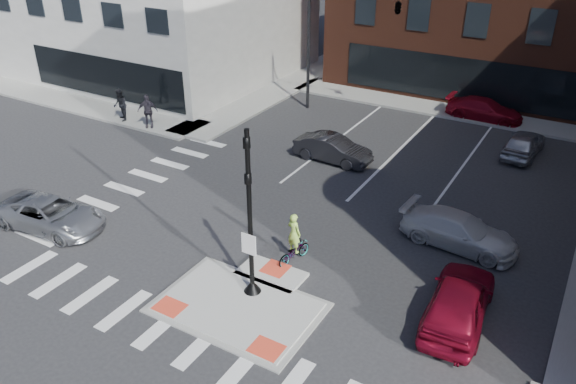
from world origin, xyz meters
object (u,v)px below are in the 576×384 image
Objects in this scene: white_pickup at (459,231)px; bg_car_dark at (333,149)px; silver_suv at (50,214)px; cyclist at (294,246)px; red_sedan at (459,301)px; pedestrian_a at (120,105)px; pedestrian_b at (148,111)px; bg_car_red at (484,110)px; bg_car_silver at (524,143)px.

white_pickup is 1.12× the size of bg_car_dark.
silver_suv is 2.29× the size of cyclist.
cyclist reaches higher than red_sedan.
cyclist is (-4.98, -4.20, 0.03)m from white_pickup.
white_pickup is 21.25m from pedestrian_a.
red_sedan is 2.32× the size of pedestrian_b.
pedestrian_b reaches higher than cyclist.
cyclist is (-6.17, 0.19, -0.09)m from red_sedan.
pedestrian_a is at bearing -10.84° from cyclist.
bg_car_dark is 0.90× the size of bg_car_red.
white_pickup is (14.74, 7.19, 0.01)m from silver_suv.
silver_suv is 1.04× the size of bg_car_red.
red_sedan is at bearing 96.42° from bg_car_silver.
pedestrian_b is (-20.05, 7.39, 0.36)m from red_sedan.
pedestrian_a reaches higher than red_sedan.
pedestrian_b is (-19.42, -7.23, 0.46)m from bg_car_silver.
bg_car_silver is at bearing -53.74° from bg_car_dark.
white_pickup is 6.52m from cyclist.
bg_car_red is (12.27, 21.69, 0.00)m from silver_suv.
pedestrian_a is (-16.05, 7.20, 0.43)m from cyclist.
bg_car_silver is at bearing 1.35° from white_pickup.
cyclist is at bearing -160.64° from bg_car_dark.
bg_car_dark is 2.09× the size of pedestrian_a.
pedestrian_b is at bearing 36.45° from pedestrian_a.
cyclist reaches higher than silver_suv.
pedestrian_a is at bearing 122.76° from bg_car_red.
bg_car_silver is (15.29, 17.42, 0.02)m from silver_suv.
red_sedan is at bearing -168.42° from cyclist.
pedestrian_b reaches higher than red_sedan.
red_sedan is 2.36× the size of pedestrian_a.
red_sedan is at bearing 18.06° from pedestrian_a.
silver_suv is 10.21m from cyclist.
bg_car_red is 2.21× the size of cyclist.
pedestrian_b reaches higher than silver_suv.
pedestrian_a reaches higher than bg_car_dark.
cyclist is at bearing 12.29° from pedestrian_a.
cyclist is at bearing -60.95° from pedestrian_b.
bg_car_silver is 20.72m from pedestrian_b.
pedestrian_a reaches higher than silver_suv.
cyclist reaches higher than bg_car_red.
cyclist is (-2.50, -18.70, 0.03)m from bg_car_red.
bg_car_silver reaches higher than silver_suv.
white_pickup is 1.15× the size of bg_car_silver.
white_pickup is at bearing -70.59° from silver_suv.
red_sedan is 1.01× the size of bg_car_red.
red_sedan is 1.16× the size of bg_car_silver.
pedestrian_a is (-22.22, 7.39, 0.34)m from red_sedan.
pedestrian_a is at bearing 146.46° from pedestrian_b.
red_sedan is 14.63m from bg_car_silver.
silver_suv is 2.38× the size of pedestrian_b.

